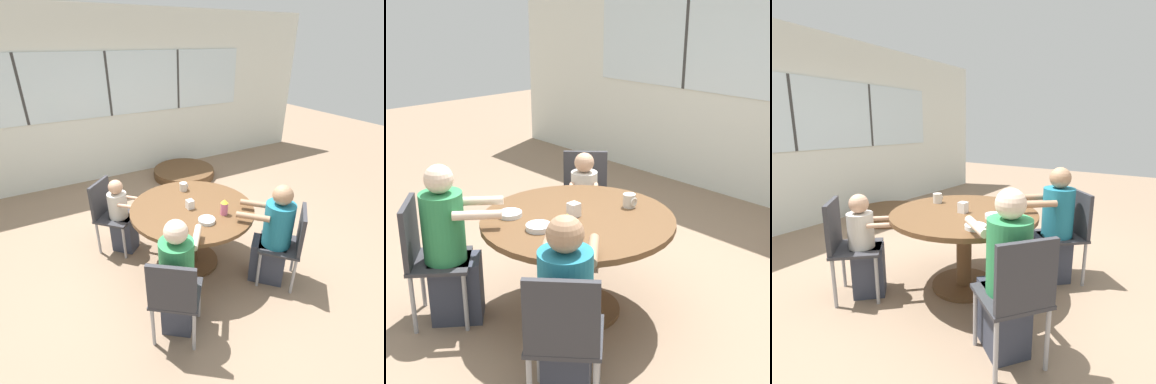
{
  "view_description": "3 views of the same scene",
  "coord_description": "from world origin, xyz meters",
  "views": [
    {
      "loc": [
        -1.35,
        -2.4,
        2.32
      ],
      "look_at": [
        0.0,
        0.0,
        0.91
      ],
      "focal_mm": 28.0,
      "sensor_mm": 36.0,
      "label": 1
    },
    {
      "loc": [
        2.45,
        -2.25,
        2.12
      ],
      "look_at": [
        0.0,
        0.0,
        0.91
      ],
      "focal_mm": 50.0,
      "sensor_mm": 36.0,
      "label": 2
    },
    {
      "loc": [
        -2.12,
        -1.47,
        1.49
      ],
      "look_at": [
        0.0,
        0.0,
        0.91
      ],
      "focal_mm": 28.0,
      "sensor_mm": 36.0,
      "label": 3
    }
  ],
  "objects": [
    {
      "name": "dining_table",
      "position": [
        0.0,
        0.0,
        0.58
      ],
      "size": [
        1.31,
        1.31,
        0.73
      ],
      "color": "brown",
      "rests_on": "ground_plane"
    },
    {
      "name": "milk_carton_small",
      "position": [
        -0.03,
        -0.01,
        0.78
      ],
      "size": [
        0.07,
        0.07,
        0.1
      ],
      "color": "silver",
      "rests_on": "dining_table"
    },
    {
      "name": "chair_for_woman_green_shirt",
      "position": [
        -0.62,
        -0.82,
        0.52
      ],
      "size": [
        0.56,
        0.56,
        0.87
      ],
      "rotation": [
        0.0,
        0.0,
        -0.65
      ],
      "color": "#333338",
      "rests_on": "ground_plane"
    },
    {
      "name": "person_man_blue_shirt",
      "position": [
        0.59,
        -0.63,
        0.5
      ],
      "size": [
        0.57,
        0.58,
        1.11
      ],
      "rotation": [
        0.0,
        0.0,
        0.76
      ],
      "color": "#333847",
      "rests_on": "ground_plane"
    },
    {
      "name": "person_woman_green_shirt",
      "position": [
        -0.52,
        -0.69,
        0.51
      ],
      "size": [
        0.54,
        0.58,
        1.12
      ],
      "rotation": [
        0.0,
        0.0,
        -0.65
      ],
      "color": "#333847",
      "rests_on": "ground_plane"
    },
    {
      "name": "ground_plane",
      "position": [
        0.0,
        0.0,
        0.0
      ],
      "size": [
        16.0,
        16.0,
        0.0
      ],
      "primitive_type": "plane",
      "color": "#8C725B"
    },
    {
      "name": "wall_back_with_windows",
      "position": [
        0.0,
        2.88,
        1.42
      ],
      "size": [
        8.4,
        0.08,
        2.8
      ],
      "color": "silver",
      "rests_on": "ground_plane"
    },
    {
      "name": "coffee_mug",
      "position": [
        0.11,
        0.39,
        0.78
      ],
      "size": [
        0.09,
        0.09,
        0.1
      ],
      "color": "beige",
      "rests_on": "dining_table"
    },
    {
      "name": "folded_table_stack",
      "position": [
        1.06,
        2.2,
        0.08
      ],
      "size": [
        1.13,
        1.13,
        0.15
      ],
      "color": "brown",
      "rests_on": "ground_plane"
    },
    {
      "name": "bowl_white_shallow",
      "position": [
        -0.32,
        -0.33,
        0.74
      ],
      "size": [
        0.16,
        0.16,
        0.03
      ],
      "color": "silver",
      "rests_on": "dining_table"
    },
    {
      "name": "chair_for_man_blue_shirt",
      "position": [
        0.71,
        -0.75,
        0.52
      ],
      "size": [
        0.57,
        0.57,
        0.87
      ],
      "rotation": [
        0.0,
        0.0,
        0.76
      ],
      "color": "#333338",
      "rests_on": "ground_plane"
    },
    {
      "name": "person_toddler",
      "position": [
        -0.61,
        0.62,
        0.43
      ],
      "size": [
        0.43,
        0.44,
        0.92
      ],
      "rotation": [
        0.0,
        0.0,
        -2.37
      ],
      "color": "#333847",
      "rests_on": "ground_plane"
    },
    {
      "name": "chair_for_toddler",
      "position": [
        -0.72,
        0.74,
        0.52
      ],
      "size": [
        0.57,
        0.57,
        0.87
      ],
      "rotation": [
        0.0,
        0.0,
        -2.37
      ],
      "color": "#333338",
      "rests_on": "ground_plane"
    },
    {
      "name": "bowl_cereal",
      "position": [
        -0.02,
        -0.32,
        0.75
      ],
      "size": [
        0.17,
        0.17,
        0.04
      ],
      "color": "silver",
      "rests_on": "dining_table"
    },
    {
      "name": "sippy_cup",
      "position": [
        0.21,
        -0.28,
        0.81
      ],
      "size": [
        0.08,
        0.08,
        0.17
      ],
      "color": "#CC668C",
      "rests_on": "dining_table"
    }
  ]
}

